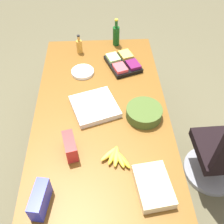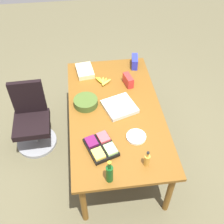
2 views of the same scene
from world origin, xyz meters
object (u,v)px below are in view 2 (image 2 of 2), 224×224
Objects in this scene: sheet_cake at (85,71)px; office_chair at (33,123)px; chip_bag_red at (128,80)px; conference_table at (115,114)px; dressing_bottle at (147,160)px; wine_bottle at (109,173)px; banana_bunch at (103,81)px; chip_bag_blue at (135,62)px; fruit_platter at (101,147)px; pizza_box at (120,107)px; paper_plate_stack at (136,137)px; salad_bowl at (86,102)px.

office_chair is at bearing 121.89° from sheet_cake.
chip_bag_red is at bearing -83.18° from office_chair.
conference_table is 10.28× the size of dressing_bottle.
wine_bottle is at bearing 108.03° from dressing_bottle.
office_chair is 4.72× the size of dressing_bottle.
banana_bunch is (0.24, -1.01, 0.45)m from office_chair.
office_chair is 4.36× the size of chip_bag_blue.
dressing_bottle reaches higher than chip_bag_blue.
chip_bag_blue is at bearing -23.93° from fruit_platter.
chip_bag_blue is at bearing -17.93° from wine_bottle.
office_chair is at bearing 96.82° from chip_bag_red.
pizza_box is at bearing 157.69° from chip_bag_blue.
paper_plate_stack is (-1.32, 0.23, -0.06)m from chip_bag_blue.
wine_bottle is at bearing 162.07° from chip_bag_blue.
wine_bottle reaches higher than salad_bowl.
chip_bag_blue is at bearing -22.18° from chip_bag_red.
dressing_bottle is (-1.61, -0.53, 0.04)m from sheet_cake.
conference_table is 7.04× the size of salad_bowl.
sheet_cake reaches higher than conference_table.
dressing_bottle is at bearing 173.59° from chip_bag_blue.
paper_plate_stack reaches higher than conference_table.
conference_table is 0.98m from wine_bottle.
chip_bag_red is (0.46, -0.23, 0.14)m from conference_table.
chip_bag_blue is 1.00× the size of paper_plate_stack.
conference_table is at bearing -22.66° from fruit_platter.
wine_bottle is at bearing -171.47° from salad_bowl.
sheet_cake is (0.48, -0.78, 0.46)m from office_chair.
dressing_bottle is (-0.96, -0.56, 0.03)m from salad_bowl.
fruit_platter is at bearing -134.73° from office_chair.
chip_bag_red is (0.16, -1.34, 0.49)m from office_chair.
pizza_box is 1.80× the size of chip_bag_red.
salad_bowl is at bearing 133.97° from chip_bag_blue.
office_chair reaches higher than sheet_cake.
banana_bunch is at bearing -137.02° from sheet_cake.
chip_bag_blue reaches higher than chip_bag_red.
salad_bowl is 0.80m from paper_plate_stack.
banana_bunch is at bearing 12.61° from dressing_bottle.
pizza_box is 0.66m from fruit_platter.
fruit_platter is at bearing 155.40° from chip_bag_red.
banana_bunch is at bearing 122.96° from chip_bag_blue.
chip_bag_red reaches higher than pizza_box.
office_chair is 4.79× the size of chip_bag_red.
conference_table is 0.50m from paper_plate_stack.
office_chair reaches higher than pizza_box.
conference_table is at bearing -111.49° from salad_bowl.
paper_plate_stack is at bearing -158.35° from sheet_cake.
dressing_bottle is (-1.28, 0.03, 0.01)m from chip_bag_red.
banana_bunch is at bearing -1.91° from pizza_box.
banana_bunch is at bearing -76.71° from office_chair.
pizza_box is 0.50m from paper_plate_stack.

